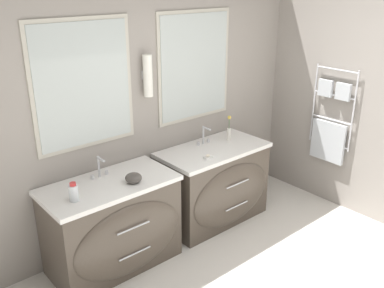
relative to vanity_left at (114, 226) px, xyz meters
The scene contains 10 objects.
wall_back 1.19m from the vanity_left, 28.58° to the left, with size 5.25×0.17×2.60m.
wall_right 2.78m from the vanity_left, 15.11° to the right, with size 0.13×3.83×2.60m.
vanity_left is the anchor object (origin of this frame).
vanity_right 1.22m from the vanity_left, ahead, with size 1.15×0.66×0.82m.
faucet_left 0.53m from the vanity_left, 90.00° to the left, with size 0.17×0.12×0.19m.
faucet_right 1.33m from the vanity_left, ahead, with size 0.17×0.12×0.19m.
toiletry_bottle 0.60m from the vanity_left, behind, with size 0.07×0.07×0.16m.
amenity_bowl 0.49m from the vanity_left, 29.60° to the right, with size 0.14×0.14×0.09m.
flower_vase 1.58m from the vanity_left, ahead, with size 0.04×0.04×0.28m.
soap_dish 1.08m from the vanity_left, ahead, with size 0.08×0.06×0.04m.
Camera 1 is at (-2.27, -1.36, 2.45)m, focal length 40.00 mm.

